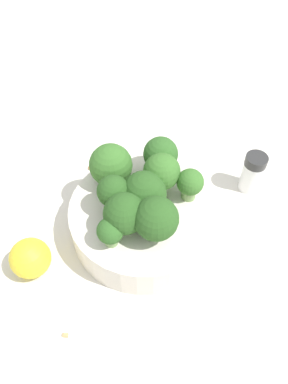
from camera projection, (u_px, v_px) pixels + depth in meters
ground_plane at (144, 229)px, 0.55m from camera, size 3.00×3.00×0.00m
bowl at (144, 219)px, 0.53m from camera, size 0.20×0.20×0.05m
broccoli_floret_0 at (190, 183)px, 0.50m from camera, size 0.04×0.04×0.05m
broccoli_floret_1 at (125, 214)px, 0.46m from camera, size 0.05×0.05×0.06m
broccoli_floret_2 at (160, 218)px, 0.45m from camera, size 0.06×0.06×0.07m
broccoli_floret_3 at (145, 193)px, 0.48m from camera, size 0.06×0.06×0.06m
broccoli_floret_4 at (113, 192)px, 0.47m from camera, size 0.04×0.04×0.06m
broccoli_floret_5 at (111, 165)px, 0.51m from camera, size 0.06×0.06×0.06m
broccoli_floret_6 at (161, 155)px, 0.52m from camera, size 0.05×0.05×0.06m
broccoli_floret_7 at (110, 232)px, 0.45m from camera, size 0.03×0.03×0.04m
broccoli_floret_8 at (162, 172)px, 0.50m from camera, size 0.05×0.05×0.06m
pepper_shaker at (252, 173)px, 0.57m from camera, size 0.03×0.03×0.07m
lemon_wedge at (30, 258)px, 0.48m from camera, size 0.05×0.05×0.05m
almond_crumb_0 at (89, 168)px, 0.62m from camera, size 0.00×0.01×0.01m
almond_crumb_1 at (65, 335)px, 0.45m from camera, size 0.01×0.01×0.01m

